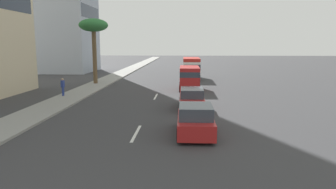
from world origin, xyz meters
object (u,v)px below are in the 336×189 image
at_px(car_lead, 192,99).
at_px(pedestrian_near_lamp, 63,86).
at_px(minibus_second, 191,67).
at_px(van_third, 189,77).
at_px(car_fourth, 195,121).
at_px(palm_tree, 94,28).

bearing_deg(car_lead, pedestrian_near_lamp, 68.80).
xyz_separation_m(minibus_second, pedestrian_near_lamp, (-15.59, 12.11, -0.58)).
distance_m(van_third, car_fourth, 16.23).
bearing_deg(pedestrian_near_lamp, van_third, -55.91).
height_order(minibus_second, pedestrian_near_lamp, minibus_second).
bearing_deg(palm_tree, pedestrian_near_lamp, 177.62).
distance_m(minibus_second, van_third, 10.63).
relative_size(van_third, car_fourth, 1.17).
distance_m(car_lead, van_third, 9.52).
bearing_deg(palm_tree, car_lead, -140.50).
bearing_deg(palm_tree, van_third, -110.40).
distance_m(van_third, palm_tree, 13.15).
xyz_separation_m(car_lead, car_fourth, (-6.73, -0.02, 0.03)).
height_order(car_fourth, palm_tree, palm_tree).
distance_m(car_fourth, palm_tree, 24.08).
distance_m(minibus_second, car_fourth, 26.86).
height_order(van_third, pedestrian_near_lamp, van_third).
height_order(car_lead, pedestrian_near_lamp, pedestrian_near_lamp).
height_order(van_third, palm_tree, palm_tree).
height_order(pedestrian_near_lamp, palm_tree, palm_tree).
bearing_deg(car_fourth, minibus_second, -0.90).
height_order(car_lead, minibus_second, minibus_second).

